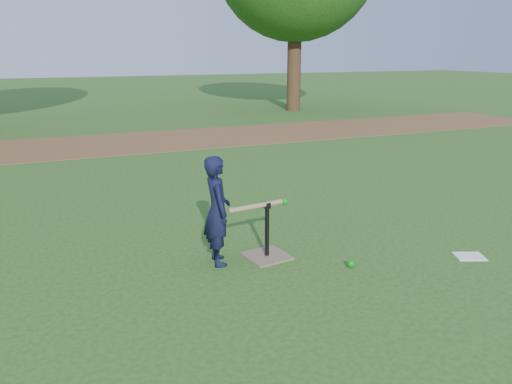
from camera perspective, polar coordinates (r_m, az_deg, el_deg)
name	(u,v)px	position (r m, az deg, el deg)	size (l,w,h in m)	color
ground	(263,255)	(5.46, 0.83, -7.21)	(80.00, 80.00, 0.00)	#285116
dirt_strip	(138,142)	(12.45, -13.29, 5.59)	(24.00, 3.00, 0.01)	brown
child	(217,211)	(5.10, -4.46, -2.14)	(0.42, 0.27, 1.14)	black
wiffle_ball_ground	(351,264)	(5.24, 10.79, -8.06)	(0.08, 0.08, 0.08)	#0C8918
clipboard	(469,256)	(5.88, 23.21, -6.78)	(0.30, 0.23, 0.01)	white
batting_tee	(267,247)	(5.37, 1.26, -6.36)	(0.49, 0.49, 0.61)	#7E6850
swing_action	(261,205)	(5.16, 0.53, -1.54)	(0.70, 0.15, 0.08)	tan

